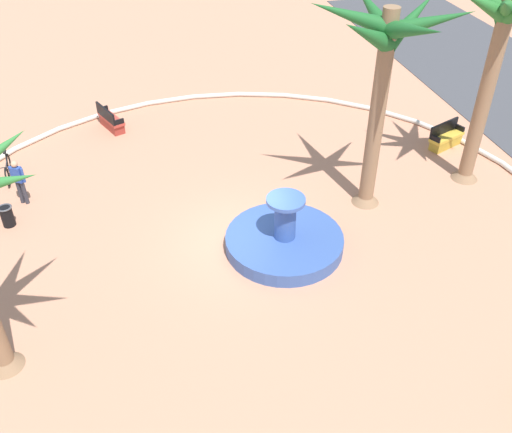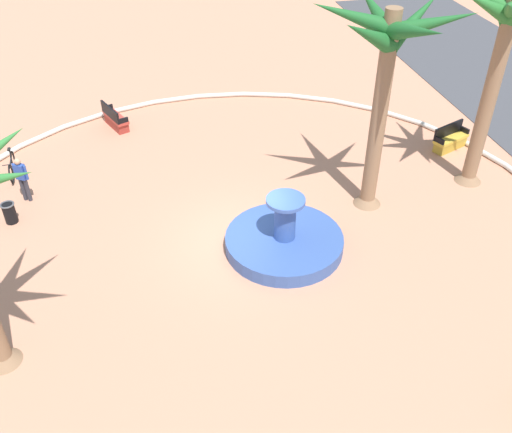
# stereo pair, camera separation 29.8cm
# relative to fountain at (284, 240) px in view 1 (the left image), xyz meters

# --- Properties ---
(ground_plane) EXTENTS (80.00, 80.00, 0.00)m
(ground_plane) POSITION_rel_fountain_xyz_m (-0.68, -1.12, -0.29)
(ground_plane) COLOR tan
(plaza_curb) EXTENTS (21.65, 21.65, 0.20)m
(plaza_curb) POSITION_rel_fountain_xyz_m (-0.68, -1.12, -0.19)
(plaza_curb) COLOR silver
(plaza_curb) RESTS_ON ground
(fountain) EXTENTS (3.65, 3.65, 1.86)m
(fountain) POSITION_rel_fountain_xyz_m (0.00, 0.00, 0.00)
(fountain) COLOR #38569E
(fountain) RESTS_ON ground
(palm_tree_near_fountain) EXTENTS (3.84, 3.99, 7.03)m
(palm_tree_near_fountain) POSITION_rel_fountain_xyz_m (-2.27, 7.53, 5.00)
(palm_tree_near_fountain) COLOR #8E6B4C
(palm_tree_near_fountain) RESTS_ON ground
(palm_tree_mid_plaza) EXTENTS (4.68, 4.51, 6.88)m
(palm_tree_mid_plaza) POSITION_rel_fountain_xyz_m (-1.72, 3.41, 4.78)
(palm_tree_mid_plaza) COLOR #8E6B4C
(palm_tree_mid_plaza) RESTS_ON ground
(bench_east) EXTENTS (1.67, 1.10, 1.00)m
(bench_east) POSITION_rel_fountain_xyz_m (-9.29, -4.91, 0.06)
(bench_east) COLOR #B73D33
(bench_east) RESTS_ON ground
(bench_north) EXTENTS (1.09, 1.67, 1.00)m
(bench_north) POSITION_rel_fountain_xyz_m (-4.60, 7.99, 0.06)
(bench_north) COLOR gold
(bench_north) RESTS_ON ground
(trash_bin) EXTENTS (0.46, 0.46, 0.73)m
(trash_bin) POSITION_rel_fountain_xyz_m (-3.23, -8.42, 0.10)
(trash_bin) COLOR black
(trash_bin) RESTS_ON ground
(bicycle_by_lamppost) EXTENTS (1.72, 0.44, 0.94)m
(bicycle_by_lamppost) POSITION_rel_fountain_xyz_m (-6.23, -8.70, 0.10)
(bicycle_by_lamppost) COLOR black
(bicycle_by_lamppost) RESTS_ON ground
(person_cyclist_helmet) EXTENTS (0.34, 0.47, 1.66)m
(person_cyclist_helmet) POSITION_rel_fountain_xyz_m (-4.45, -8.04, 0.65)
(person_cyclist_helmet) COLOR #33333D
(person_cyclist_helmet) RESTS_ON ground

